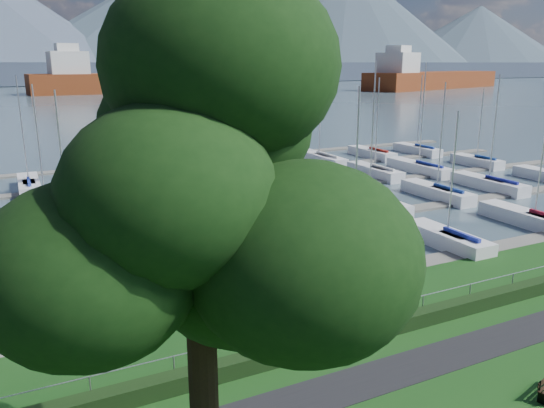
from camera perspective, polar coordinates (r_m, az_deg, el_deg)
path at (r=23.51m, az=17.04°, el=-15.70°), size 160.00×2.00×0.04m
water at (r=277.99m, az=-23.72°, el=11.23°), size 800.00×540.00×0.20m
hedge at (r=25.03m, az=12.97°, el=-12.53°), size 80.00×0.70×0.70m
fence at (r=24.93m, az=12.50°, el=-10.44°), size 80.00×0.04×0.04m
foothill at (r=347.69m, az=-24.50°, el=12.71°), size 900.00×80.00×12.00m
mountains at (r=423.98m, az=-24.54°, el=18.41°), size 1190.00×360.00×115.00m
docks at (r=47.24m, az=-7.53°, el=0.16°), size 90.00×41.60×0.25m
tree at (r=11.37m, az=-6.03°, el=2.00°), size 8.37×8.76×14.13m
crane at (r=48.06m, az=-10.62°, el=7.04°), size 6.09×13.23×22.35m
cargo_ship_mid at (r=235.80m, az=-13.17°, el=12.58°), size 103.73×24.07×21.50m
cargo_ship_east at (r=269.73m, az=16.59°, el=12.63°), size 92.95×44.57×21.50m
sailboat_fleet at (r=47.73m, az=-8.34°, el=7.08°), size 74.07×49.32×13.72m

